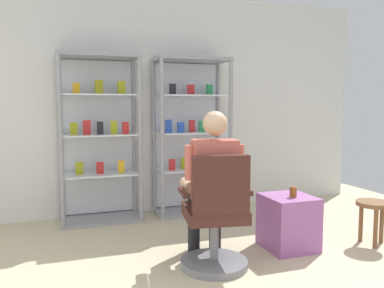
# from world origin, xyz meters

# --- Properties ---
(back_wall) EXTENTS (6.00, 0.10, 2.70)m
(back_wall) POSITION_xyz_m (0.00, 3.00, 1.35)
(back_wall) COLOR silver
(back_wall) RESTS_ON ground
(display_cabinet_left) EXTENTS (0.90, 0.45, 1.90)m
(display_cabinet_left) POSITION_xyz_m (-0.55, 2.76, 0.96)
(display_cabinet_left) COLOR gray
(display_cabinet_left) RESTS_ON ground
(display_cabinet_right) EXTENTS (0.90, 0.45, 1.90)m
(display_cabinet_right) POSITION_xyz_m (0.55, 2.76, 0.96)
(display_cabinet_right) COLOR gray
(display_cabinet_right) RESTS_ON ground
(office_chair) EXTENTS (0.60, 0.56, 0.96)m
(office_chair) POSITION_xyz_m (0.17, 1.00, 0.39)
(office_chair) COLOR slate
(office_chair) RESTS_ON ground
(seated_shopkeeper) EXTENTS (0.53, 0.60, 1.29)m
(seated_shopkeeper) POSITION_xyz_m (0.20, 1.17, 0.71)
(seated_shopkeeper) COLOR black
(seated_shopkeeper) RESTS_ON ground
(storage_crate) EXTENTS (0.43, 0.46, 0.50)m
(storage_crate) POSITION_xyz_m (1.00, 1.24, 0.25)
(storage_crate) COLOR #9E599E
(storage_crate) RESTS_ON ground
(tea_glass) EXTENTS (0.06, 0.06, 0.10)m
(tea_glass) POSITION_xyz_m (1.01, 1.19, 0.55)
(tea_glass) COLOR brown
(tea_glass) RESTS_ON storage_crate
(wooden_stool) EXTENTS (0.32, 0.32, 0.42)m
(wooden_stool) POSITION_xyz_m (1.83, 1.07, 0.33)
(wooden_stool) COLOR brown
(wooden_stool) RESTS_ON ground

